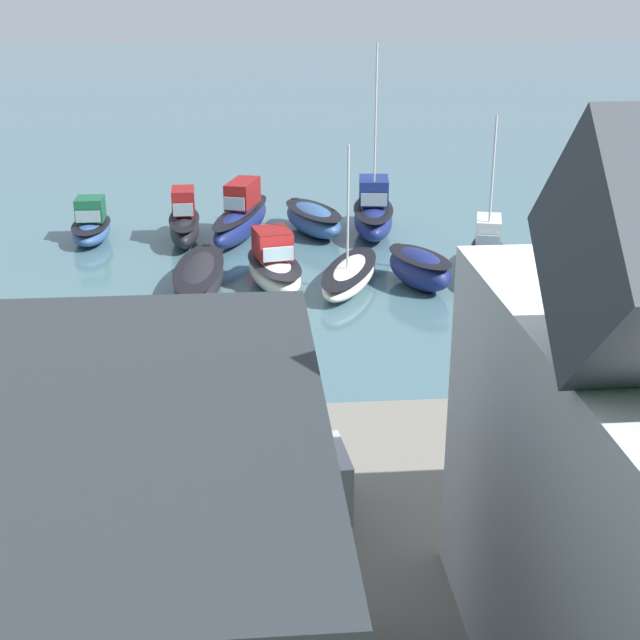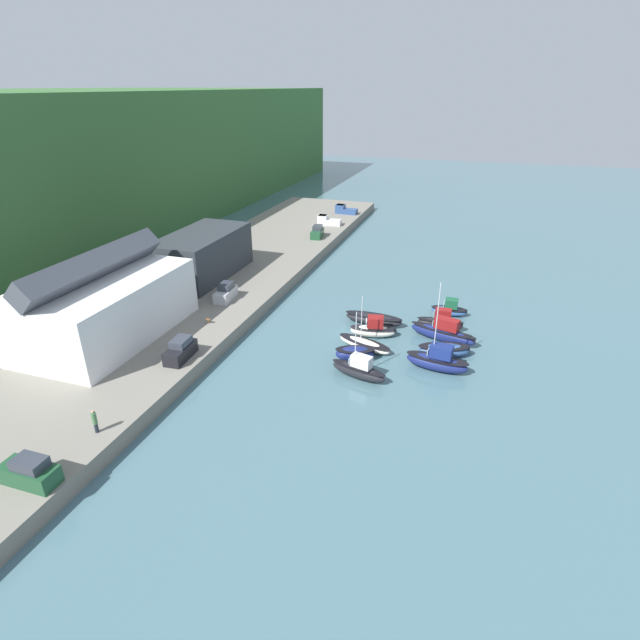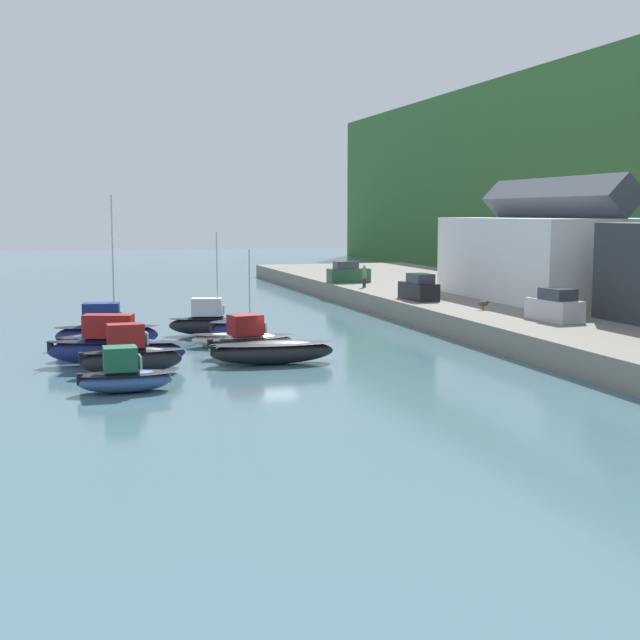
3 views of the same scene
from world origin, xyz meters
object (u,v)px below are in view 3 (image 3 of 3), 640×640
at_px(moored_boat_1, 238,328).
at_px(moored_boat_7, 115,347).
at_px(moored_boat_0, 211,322).
at_px(moored_boat_8, 130,356).
at_px(moored_boat_6, 103,343).
at_px(parked_car_2, 555,307).
at_px(moored_boat_5, 106,331).
at_px(parked_car_0, 419,289).
at_px(person_on_quay, 364,276).
at_px(dog_on_quay, 483,304).
at_px(moored_boat_2, 242,339).
at_px(moored_boat_9, 124,376).
at_px(moored_boat_3, 249,341).
at_px(moored_boat_4, 272,351).
at_px(parked_car_1, 348,273).

bearing_deg(moored_boat_1, moored_boat_7, -67.76).
height_order(moored_boat_0, moored_boat_8, moored_boat_0).
xyz_separation_m(moored_boat_6, parked_car_2, (3.64, 28.80, 1.73)).
xyz_separation_m(moored_boat_5, moored_boat_8, (9.87, 0.75, -0.09)).
height_order(parked_car_0, person_on_quay, parked_car_0).
xyz_separation_m(moored_boat_7, person_on_quay, (-28.52, 24.98, 1.61)).
bearing_deg(dog_on_quay, moored_boat_6, -77.18).
bearing_deg(moored_boat_6, moored_boat_2, 78.14).
bearing_deg(moored_boat_0, moored_boat_7, -18.56).
bearing_deg(parked_car_2, moored_boat_1, 153.53).
xyz_separation_m(moored_boat_0, person_on_quay, (-17.41, 17.64, 1.73)).
bearing_deg(moored_boat_5, person_on_quay, 137.69).
bearing_deg(parked_car_2, moored_boat_9, -169.80).
height_order(moored_boat_1, moored_boat_5, moored_boat_5).
bearing_deg(moored_boat_3, moored_boat_6, -117.03).
xyz_separation_m(moored_boat_6, parked_car_0, (-11.92, 25.69, 1.73)).
bearing_deg(moored_boat_4, moored_boat_5, -131.31).
xyz_separation_m(moored_boat_1, moored_boat_4, (9.59, 0.10, -0.14)).
height_order(parked_car_1, person_on_quay, parked_car_1).
bearing_deg(moored_boat_3, dog_on_quay, 96.34).
distance_m(moored_boat_4, parked_car_0, 24.12).
height_order(moored_boat_8, parked_car_0, parked_car_0).
height_order(moored_boat_2, person_on_quay, moored_boat_2).
distance_m(moored_boat_4, moored_boat_7, 8.95).
distance_m(moored_boat_8, parked_car_2, 27.89).
height_order(moored_boat_1, parked_car_2, parked_car_2).
height_order(moored_boat_4, moored_boat_6, moored_boat_6).
xyz_separation_m(moored_boat_0, parked_car_1, (-23.55, 18.05, 1.54)).
distance_m(moored_boat_1, moored_boat_9, 17.76).
bearing_deg(moored_boat_0, moored_boat_9, -6.48).
distance_m(parked_car_0, dog_on_quay, 8.48).
xyz_separation_m(moored_boat_6, moored_boat_9, (11.52, 0.45, 0.00)).
height_order(moored_boat_0, moored_boat_2, moored_boat_0).
bearing_deg(moored_boat_7, moored_boat_3, 116.61).
relative_size(moored_boat_9, parked_car_0, 1.08).
height_order(moored_boat_9, parked_car_1, parked_car_1).
bearing_deg(moored_boat_8, dog_on_quay, 109.13).
bearing_deg(moored_boat_2, moored_boat_3, 14.55).
bearing_deg(moored_boat_1, moored_boat_5, -104.39).
bearing_deg(person_on_quay, moored_boat_7, -41.21).
relative_size(moored_boat_8, person_on_quay, 2.64).
bearing_deg(moored_boat_8, parked_car_1, 144.27).
distance_m(moored_boat_1, moored_boat_8, 13.35).
bearing_deg(moored_boat_3, person_on_quay, 136.66).
relative_size(moored_boat_6, dog_on_quay, 6.92).
bearing_deg(moored_boat_9, moored_boat_3, 137.90).
bearing_deg(person_on_quay, moored_boat_5, -49.30).
relative_size(parked_car_1, parked_car_2, 0.97).
xyz_separation_m(moored_boat_8, parked_car_0, (-18.63, 24.57, 1.51)).
distance_m(moored_boat_4, moored_boat_8, 8.20).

